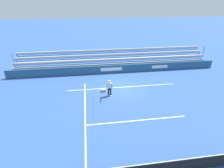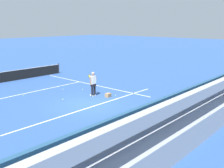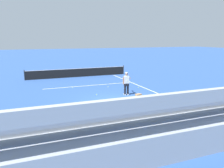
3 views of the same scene
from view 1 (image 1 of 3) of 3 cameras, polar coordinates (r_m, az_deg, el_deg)
The scene contains 15 objects.
ground_plane at distance 19.02m, azimuth 3.62°, elevation -1.72°, with size 160.00×160.00×0.00m, color #2D5193.
court_baseline_white at distance 19.45m, azimuth 3.33°, elevation -1.03°, with size 12.00×0.10×0.01m, color white.
court_sideline_white at distance 15.27m, azimuth -8.76°, elevation -9.64°, with size 0.10×12.00×0.01m, color white.
court_service_line_white at distance 14.52m, azimuth 8.05°, elevation -11.72°, with size 8.22×0.10×0.01m, color white.
back_wall_sponsor_board at distance 23.04m, azimuth 1.32°, elevation 4.93°, with size 27.29×0.25×1.10m.
bleacher_stand at distance 24.67m, azimuth 0.61°, elevation 6.82°, with size 25.93×2.40×2.95m.
tennis_player at distance 17.28m, azimuth -0.82°, elevation -1.34°, with size 0.63×0.98×1.71m.
ball_box_cardboard at distance 18.43m, azimuth -2.79°, elevation -2.19°, with size 0.40×0.30×0.26m, color #A87F51.
tennis_ball_by_box at distance 15.39m, azimuth 13.61°, elevation -9.71°, with size 0.07×0.07×0.07m, color #CCE533.
tennis_ball_far_left at distance 15.22m, azimuth 2.04°, elevation -9.32°, with size 0.07×0.07×0.07m, color #CCE533.
tennis_ball_near_player at distance 16.03m, azimuth -7.10°, elevation -7.49°, with size 0.07×0.07×0.07m, color #CCE533.
tennis_ball_midcourt at distance 17.36m, azimuth 6.40°, elevation -4.62°, with size 0.07×0.07×0.07m, color #CCE533.
tennis_ball_far_right at distance 18.61m, azimuth -4.66°, elevation -2.29°, with size 0.07×0.07×0.07m, color #CCE533.
tennis_ball_on_baseline at distance 16.03m, azimuth -2.31°, elevation -7.29°, with size 0.07×0.07×0.07m, color #CCE533.
tennis_net at distance 10.95m, azimuth 15.68°, elevation -24.87°, with size 11.09×0.09×1.07m.
Camera 1 is at (3.60, 16.46, 8.82)m, focal length 28.00 mm.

